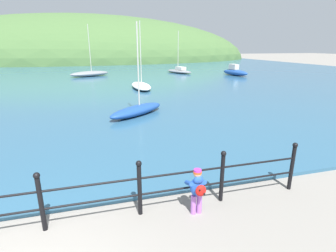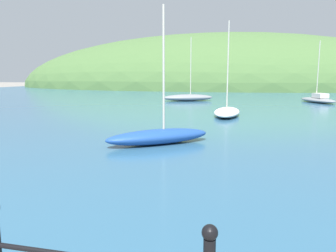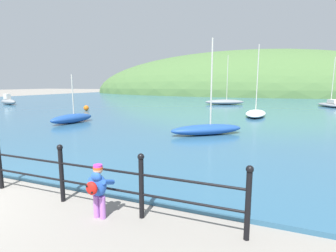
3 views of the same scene
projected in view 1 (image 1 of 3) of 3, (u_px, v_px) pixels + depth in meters
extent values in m
cube|color=#2D5B7A|center=(80.00, 73.00, 32.92)|extent=(80.00, 60.00, 0.10)
ellipsoid|color=#476B38|center=(85.00, 60.00, 63.46)|extent=(81.06, 44.58, 20.57)
cylinder|color=black|center=(41.00, 205.00, 4.84)|extent=(0.09, 0.09, 1.10)
sphere|color=black|center=(36.00, 176.00, 4.66)|extent=(0.12, 0.12, 0.12)
cylinder|color=black|center=(140.00, 190.00, 5.31)|extent=(0.09, 0.09, 1.10)
sphere|color=black|center=(139.00, 164.00, 5.14)|extent=(0.12, 0.12, 0.12)
cylinder|color=black|center=(222.00, 179.00, 5.79)|extent=(0.09, 0.09, 1.10)
sphere|color=black|center=(224.00, 154.00, 5.61)|extent=(0.12, 0.12, 0.12)
cylinder|color=black|center=(292.00, 168.00, 6.26)|extent=(0.09, 0.09, 1.10)
sphere|color=black|center=(295.00, 145.00, 6.09)|extent=(0.12, 0.12, 0.12)
cylinder|color=black|center=(39.00, 192.00, 4.76)|extent=(11.03, 0.04, 0.04)
cylinder|color=black|center=(42.00, 209.00, 4.87)|extent=(11.03, 0.04, 0.04)
cylinder|color=#AD66C6|center=(193.00, 205.00, 5.42)|extent=(0.11, 0.11, 0.42)
cylinder|color=#AD66C6|center=(199.00, 204.00, 5.46)|extent=(0.11, 0.11, 0.42)
ellipsoid|color=blue|center=(197.00, 187.00, 5.32)|extent=(0.30, 0.22, 0.40)
ellipsoid|color=blue|center=(198.00, 180.00, 5.21)|extent=(0.20, 0.12, 0.18)
cylinder|color=blue|center=(189.00, 183.00, 5.35)|extent=(0.09, 0.31, 0.19)
cylinder|color=blue|center=(202.00, 181.00, 5.43)|extent=(0.09, 0.31, 0.19)
sphere|color=tan|center=(197.00, 174.00, 5.23)|extent=(0.17, 0.17, 0.17)
cylinder|color=#E5511E|center=(197.00, 172.00, 5.22)|extent=(0.17, 0.17, 0.04)
cylinder|color=#B233AD|center=(198.00, 170.00, 5.21)|extent=(0.16, 0.16, 0.04)
ellipsoid|color=red|center=(201.00, 191.00, 5.14)|extent=(0.22, 0.13, 0.24)
sphere|color=black|center=(200.00, 190.00, 5.05)|extent=(0.04, 0.04, 0.04)
sphere|color=black|center=(204.00, 194.00, 5.10)|extent=(0.04, 0.04, 0.04)
ellipsoid|color=gray|center=(90.00, 74.00, 28.88)|extent=(4.64, 3.27, 0.57)
cylinder|color=beige|center=(89.00, 48.00, 28.22)|extent=(0.07, 0.07, 4.85)
ellipsoid|color=gray|center=(179.00, 71.00, 32.35)|extent=(2.93, 4.36, 0.40)
cube|color=silver|center=(181.00, 68.00, 32.00)|extent=(1.18, 1.37, 0.36)
cylinder|color=beige|center=(178.00, 51.00, 31.77)|extent=(0.07, 0.07, 4.54)
ellipsoid|color=silver|center=(141.00, 86.00, 20.73)|extent=(1.36, 4.19, 0.41)
cylinder|color=beige|center=(141.00, 53.00, 19.80)|extent=(0.07, 0.07, 4.60)
ellipsoid|color=#1E4793|center=(235.00, 72.00, 29.73)|extent=(1.88, 3.98, 0.65)
cube|color=silver|center=(234.00, 67.00, 29.79)|extent=(0.82, 1.18, 0.59)
ellipsoid|color=#1E4793|center=(137.00, 110.00, 12.78)|extent=(3.28, 2.88, 0.47)
cylinder|color=beige|center=(138.00, 65.00, 12.28)|extent=(0.07, 0.07, 3.83)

